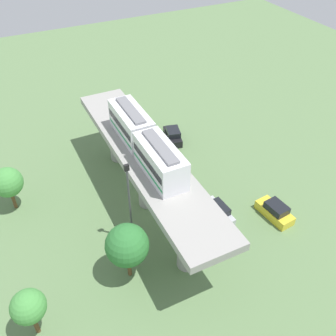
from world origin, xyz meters
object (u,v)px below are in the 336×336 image
parked_car_yellow (275,211)px  parked_car_silver (217,212)px  signal_post (129,201)px  tree_mid_lot (127,245)px  parked_car_black (173,136)px  train (145,141)px  tree_far_corner (8,182)px  tree_near_viaduct (28,307)px

parked_car_yellow → parked_car_silver: 6.12m
signal_post → parked_car_yellow: bearing=165.5°
tree_mid_lot → parked_car_black: bearing=-127.1°
train → parked_car_silver: size_ratio=3.15×
tree_far_corner → train: bearing=156.2°
parked_car_silver → tree_near_viaduct: (19.58, 4.39, 2.84)m
parked_car_black → tree_mid_lot: tree_mid_lot is taller
tree_near_viaduct → tree_far_corner: tree_far_corner is taller
signal_post → train: bearing=-130.6°
parked_car_silver → tree_far_corner: tree_far_corner is taller
parked_car_black → signal_post: 18.33m
train → parked_car_yellow: 15.69m
parked_car_black → tree_near_viaduct: size_ratio=0.91×
parked_car_yellow → tree_near_viaduct: (25.12, 1.79, 2.84)m
parked_car_black → tree_far_corner: (21.15, 3.85, 2.85)m
parked_car_yellow → tree_far_corner: (24.43, -13.57, 2.85)m
tree_far_corner → tree_mid_lot: bearing=120.4°
tree_near_viaduct → parked_car_silver: bearing=-167.4°
tree_near_viaduct → train: bearing=-145.4°
tree_mid_lot → parked_car_yellow: bearing=-180.0°
tree_near_viaduct → signal_post: size_ratio=0.52×
parked_car_yellow → tree_mid_lot: tree_mid_lot is taller
tree_near_viaduct → tree_mid_lot: tree_mid_lot is taller
train → signal_post: size_ratio=1.43×
tree_mid_lot → tree_near_viaduct: bearing=11.7°
parked_car_silver → tree_far_corner: (18.89, -10.97, 2.85)m
train → parked_car_silver: 10.88m
parked_car_yellow → tree_mid_lot: bearing=-6.0°
parked_car_black → signal_post: size_ratio=0.48×
tree_far_corner → signal_post: signal_post is taller
train → tree_mid_lot: (5.21, 7.76, -4.35)m
train → parked_car_black: train is taller
train → parked_car_black: size_ratio=3.00×
parked_car_yellow → parked_car_black: 17.73m
tree_mid_lot → tree_far_corner: bearing=-59.6°
parked_car_yellow → parked_car_silver: (5.54, -2.60, 0.00)m
tree_far_corner → signal_post: size_ratio=0.55×
train → signal_post: (3.40, 3.97, -3.16)m
parked_car_yellow → tree_far_corner: 28.09m
train → tree_far_corner: size_ratio=2.60×
train → tree_mid_lot: train is taller
parked_car_silver → parked_car_black: bearing=-102.2°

